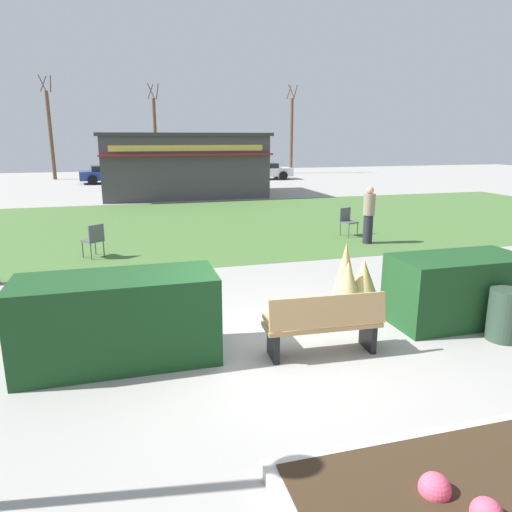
% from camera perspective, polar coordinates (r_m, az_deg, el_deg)
% --- Properties ---
extents(ground_plane, '(80.00, 80.00, 0.00)m').
position_cam_1_polar(ground_plane, '(7.06, 2.03, -11.63)').
color(ground_plane, '#999691').
extents(lawn_patch, '(36.00, 12.00, 0.01)m').
position_cam_1_polar(lawn_patch, '(17.23, -8.85, 3.78)').
color(lawn_patch, '#446B33').
rests_on(lawn_patch, ground_plane).
extents(flower_bed, '(3.50, 1.94, 0.33)m').
position_cam_1_polar(flower_bed, '(4.88, 26.54, -25.23)').
color(flower_bed, beige).
rests_on(flower_bed, ground_plane).
extents(park_bench, '(1.72, 0.61, 0.95)m').
position_cam_1_polar(park_bench, '(6.86, 8.22, -8.16)').
color(park_bench, tan).
rests_on(park_bench, ground_plane).
extents(hedge_left, '(2.71, 1.10, 1.24)m').
position_cam_1_polar(hedge_left, '(6.85, -16.32, -7.41)').
color(hedge_left, '#19421E').
rests_on(hedge_left, ground_plane).
extents(hedge_right, '(2.25, 1.10, 1.15)m').
position_cam_1_polar(hedge_right, '(8.67, 23.18, -3.73)').
color(hedge_right, '#19421E').
rests_on(hedge_right, ground_plane).
extents(ornamental_grass_behind_left, '(0.56, 0.56, 1.17)m').
position_cam_1_polar(ornamental_grass_behind_left, '(9.04, 10.77, -2.05)').
color(ornamental_grass_behind_left, tan).
rests_on(ornamental_grass_behind_left, ground_plane).
extents(ornamental_grass_behind_right, '(0.78, 0.78, 0.99)m').
position_cam_1_polar(ornamental_grass_behind_right, '(8.61, 12.84, -3.60)').
color(ornamental_grass_behind_right, tan).
rests_on(ornamental_grass_behind_right, ground_plane).
extents(ornamental_grass_behind_center, '(0.72, 0.72, 0.99)m').
position_cam_1_polar(ornamental_grass_behind_center, '(8.42, 11.04, -3.92)').
color(ornamental_grass_behind_center, tan).
rests_on(ornamental_grass_behind_center, ground_plane).
extents(trash_bin, '(0.52, 0.52, 0.81)m').
position_cam_1_polar(trash_bin, '(8.28, 27.97, -6.33)').
color(trash_bin, '#2D4233').
rests_on(trash_bin, ground_plane).
extents(food_kiosk, '(8.55, 5.51, 3.28)m').
position_cam_1_polar(food_kiosk, '(25.94, -8.88, 10.91)').
color(food_kiosk, '#47424C').
rests_on(food_kiosk, ground_plane).
extents(cafe_chair_west, '(0.62, 0.62, 0.89)m').
position_cam_1_polar(cafe_chair_west, '(12.93, -19.01, 2.07)').
color(cafe_chair_west, '#4C5156').
rests_on(cafe_chair_west, ground_plane).
extents(cafe_chair_east, '(0.56, 0.56, 0.89)m').
position_cam_1_polar(cafe_chair_east, '(15.31, 11.00, 4.38)').
color(cafe_chair_east, '#4C5156').
rests_on(cafe_chair_east, ground_plane).
extents(person_strolling, '(0.34, 0.34, 1.69)m').
position_cam_1_polar(person_strolling, '(14.26, 13.50, 4.89)').
color(person_strolling, '#23232D').
rests_on(person_strolling, ground_plane).
extents(parked_car_west_slot, '(4.34, 2.33, 1.20)m').
position_cam_1_polar(parked_car_west_slot, '(34.12, -17.15, 9.52)').
color(parked_car_west_slot, navy).
rests_on(parked_car_west_slot, ground_plane).
extents(parked_car_center_slot, '(4.25, 2.15, 1.20)m').
position_cam_1_polar(parked_car_center_slot, '(34.40, -8.25, 10.03)').
color(parked_car_center_slot, maroon).
rests_on(parked_car_center_slot, ground_plane).
extents(parked_car_east_slot, '(4.25, 2.16, 1.20)m').
position_cam_1_polar(parked_car_east_slot, '(35.54, 0.79, 10.30)').
color(parked_car_east_slot, silver).
rests_on(parked_car_east_slot, ground_plane).
extents(tree_left_bg, '(0.91, 0.96, 7.35)m').
position_cam_1_polar(tree_left_bg, '(38.56, -23.65, 13.42)').
color(tree_left_bg, brown).
rests_on(tree_left_bg, ground_plane).
extents(tree_right_bg, '(0.91, 0.96, 7.03)m').
position_cam_1_polar(tree_right_bg, '(38.73, -12.12, 14.03)').
color(tree_right_bg, brown).
rests_on(tree_right_bg, ground_plane).
extents(tree_center_bg, '(0.91, 0.96, 7.31)m').
position_cam_1_polar(tree_center_bg, '(41.78, 4.31, 14.48)').
color(tree_center_bg, brown).
rests_on(tree_center_bg, ground_plane).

